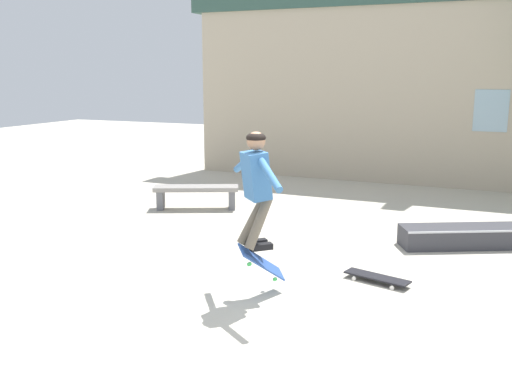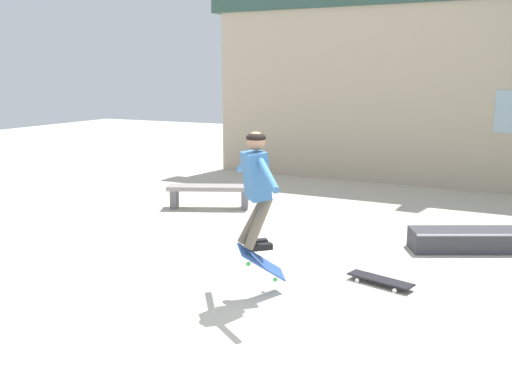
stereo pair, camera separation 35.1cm
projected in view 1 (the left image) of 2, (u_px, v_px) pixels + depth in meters
ground_plane at (300, 306)px, 6.38m from camera, size 40.00×40.00×0.00m
building_backdrop at (413, 81)px, 12.97m from camera, size 11.16×0.52×5.89m
park_bench at (196, 192)px, 10.90m from camera, size 1.63×1.03×0.44m
skate_ledge at (471, 236)px, 8.55m from camera, size 2.11×1.41×0.31m
skater at (256, 180)px, 6.37m from camera, size 1.02×1.06×1.33m
skateboard_flipping at (262, 263)px, 6.59m from camera, size 0.43×0.72×0.56m
skateboard_resting at (377, 277)px, 7.09m from camera, size 0.86×0.42×0.08m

